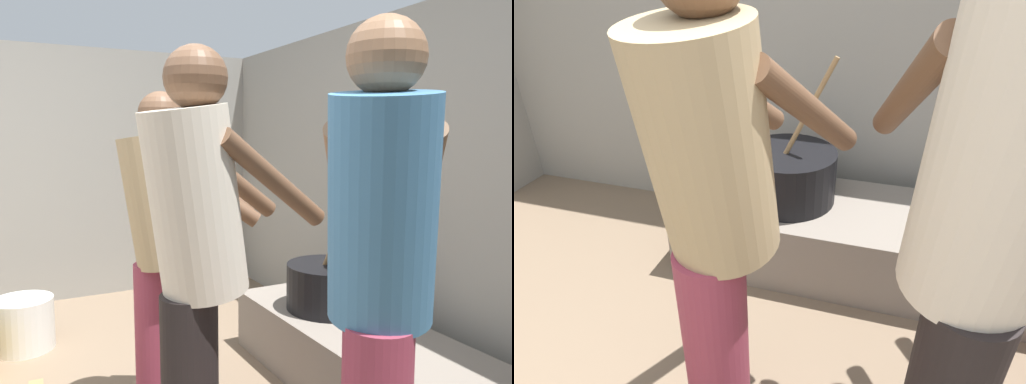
# 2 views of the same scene
# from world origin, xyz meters

# --- Properties ---
(block_enclosure_rear) EXTENTS (4.97, 0.20, 2.02)m
(block_enclosure_rear) POSITION_xyz_m (0.00, 2.31, 1.01)
(block_enclosure_rear) COLOR gray
(block_enclosure_rear) RESTS_ON ground_plane
(hearth_ledge) EXTENTS (1.92, 0.60, 0.35)m
(hearth_ledge) POSITION_xyz_m (0.10, 1.79, 0.17)
(hearth_ledge) COLOR slate
(hearth_ledge) RESTS_ON ground_plane
(cooking_pot_main) EXTENTS (0.47, 0.47, 0.71)m
(cooking_pot_main) POSITION_xyz_m (-0.33, 1.80, 0.48)
(cooking_pot_main) COLOR black
(cooking_pot_main) RESTS_ON hearth_ledge
(cook_in_tan_shirt) EXTENTS (0.54, 0.71, 1.52)m
(cook_in_tan_shirt) POSITION_xyz_m (-0.29, 0.84, 0.86)
(cook_in_tan_shirt) COLOR #8C3347
(cook_in_tan_shirt) RESTS_ON ground_plane
(cook_in_cream_shirt) EXTENTS (0.46, 0.72, 1.62)m
(cook_in_cream_shirt) POSITION_xyz_m (0.34, 0.78, 0.93)
(cook_in_cream_shirt) COLOR black
(cook_in_cream_shirt) RESTS_ON ground_plane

